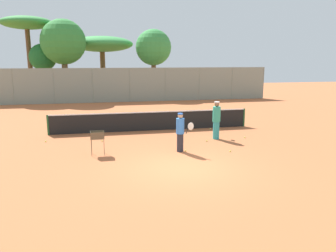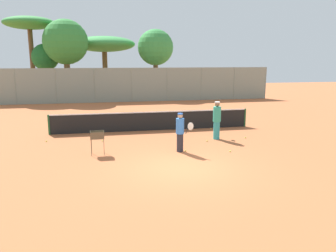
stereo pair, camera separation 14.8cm
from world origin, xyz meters
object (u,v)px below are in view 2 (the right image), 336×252
ball_cart (98,137)px  player_white_outfit (180,132)px  tennis_net (153,121)px  player_red_cap (217,120)px  parked_car (103,90)px

ball_cart → player_white_outfit: bearing=-4.0°
tennis_net → ball_cart: bearing=-124.8°
player_white_outfit → ball_cart: size_ratio=1.69×
player_red_cap → parked_car: (-5.40, 20.44, -0.31)m
tennis_net → ball_cart: (-2.94, -4.24, 0.20)m
ball_cart → player_red_cap: bearing=15.8°
tennis_net → player_red_cap: (2.82, -2.61, 0.41)m
tennis_net → player_white_outfit: bearing=-83.4°
player_red_cap → ball_cart: size_ratio=1.89×
player_red_cap → parked_car: size_ratio=0.45×
player_white_outfit → player_red_cap: size_ratio=0.89×
ball_cart → tennis_net: bearing=55.2°
tennis_net → parked_car: (-2.58, 17.83, 0.10)m
tennis_net → player_white_outfit: 4.52m
tennis_net → player_red_cap: player_red_cap is taller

